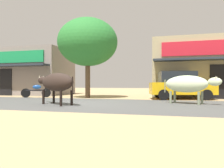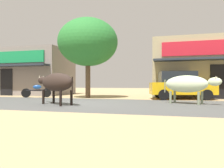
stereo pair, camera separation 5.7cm
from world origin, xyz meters
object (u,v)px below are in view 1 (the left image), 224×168
Objects in this scene: parked_hatchback_car at (180,85)px; parked_motorcycle at (37,90)px; cow_far_dark at (187,84)px; roadside_tree at (88,42)px; cow_near_brown at (56,82)px.

parked_motorcycle is at bearing -175.99° from parked_hatchback_car.
cow_far_dark is at bearing -86.06° from parked_hatchback_car.
roadside_tree is 2.97× the size of parked_motorcycle.
parked_hatchback_car reaches higher than cow_far_dark.
cow_far_dark is at bearing -14.67° from parked_motorcycle.
cow_far_dark is (5.56, 1.88, -0.07)m from cow_near_brown.
parked_motorcycle is at bearing 132.18° from cow_near_brown.
parked_motorcycle is 0.71× the size of cow_far_dark.
cow_near_brown is 5.87m from cow_far_dark.
cow_far_dark is (0.22, -3.14, 0.06)m from parked_hatchback_car.
parked_hatchback_car is at bearing 43.20° from cow_near_brown.
roadside_tree is 1.34× the size of parked_hatchback_car.
cow_near_brown is (-5.34, -5.02, 0.13)m from parked_hatchback_car.
cow_near_brown is at bearing -47.82° from parked_motorcycle.
roadside_tree is 1.98× the size of cow_near_brown.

